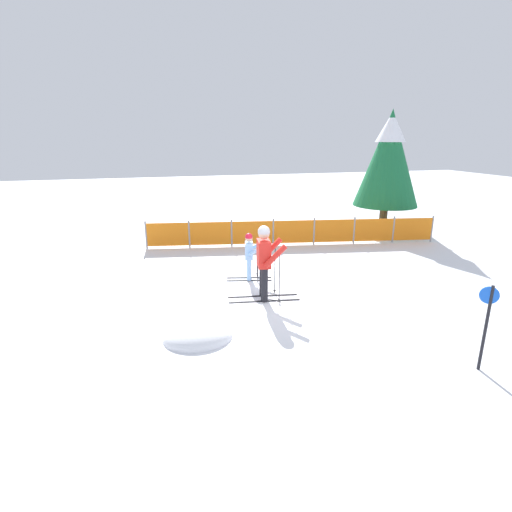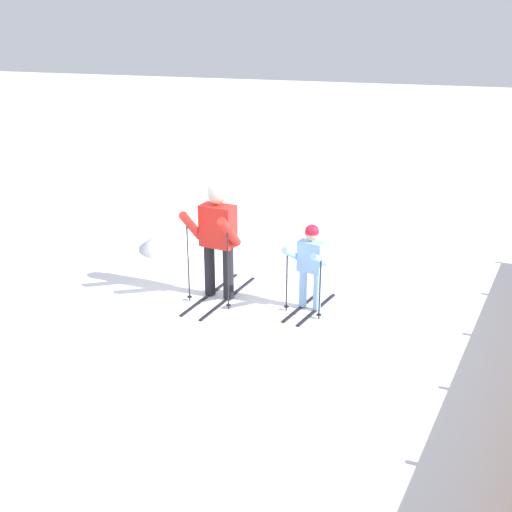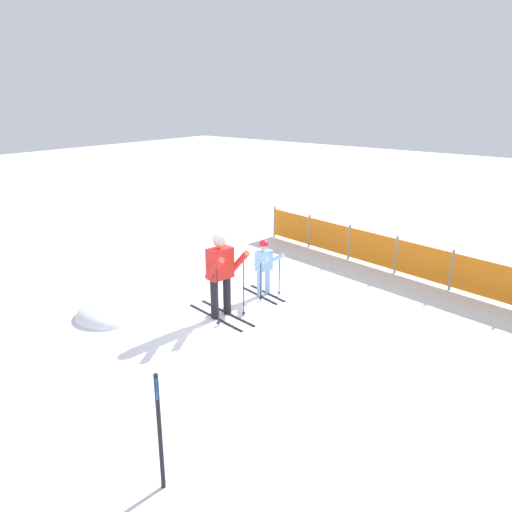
{
  "view_description": "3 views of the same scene",
  "coord_description": "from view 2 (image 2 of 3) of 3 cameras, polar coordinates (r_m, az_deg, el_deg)",
  "views": [
    {
      "loc": [
        -2.72,
        -8.11,
        3.62
      ],
      "look_at": [
        -0.17,
        1.2,
        0.72
      ],
      "focal_mm": 28.0,
      "sensor_mm": 36.0,
      "label": 1
    },
    {
      "loc": [
        7.77,
        3.19,
        3.97
      ],
      "look_at": [
        0.03,
        0.78,
        0.83
      ],
      "focal_mm": 45.0,
      "sensor_mm": 36.0,
      "label": 2
    },
    {
      "loc": [
        5.87,
        -6.46,
        4.22
      ],
      "look_at": [
        -0.27,
        1.2,
        0.97
      ],
      "focal_mm": 35.0,
      "sensor_mm": 36.0,
      "label": 3
    }
  ],
  "objects": [
    {
      "name": "skier_adult",
      "position": [
        9.09,
        -3.47,
        2.27
      ],
      "size": [
        1.67,
        0.8,
        1.74
      ],
      "rotation": [
        0.0,
        0.0,
        -0.16
      ],
      "color": "black",
      "rests_on": "ground_plane"
    },
    {
      "name": "skier_child",
      "position": [
        8.83,
        4.85,
        -0.4
      ],
      "size": [
        1.21,
        0.62,
        1.25
      ],
      "rotation": [
        0.0,
        0.0,
        -0.24
      ],
      "color": "black",
      "rests_on": "ground_plane"
    },
    {
      "name": "ground_plane",
      "position": [
        9.29,
        -4.59,
        -4.23
      ],
      "size": [
        60.0,
        60.0,
        0.0
      ],
      "primitive_type": "plane",
      "color": "white"
    },
    {
      "name": "snow_mound",
      "position": [
        11.48,
        -7.22,
        0.74
      ],
      "size": [
        1.3,
        1.1,
        0.52
      ],
      "primitive_type": "ellipsoid",
      "color": "white",
      "rests_on": "ground_plane"
    }
  ]
}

